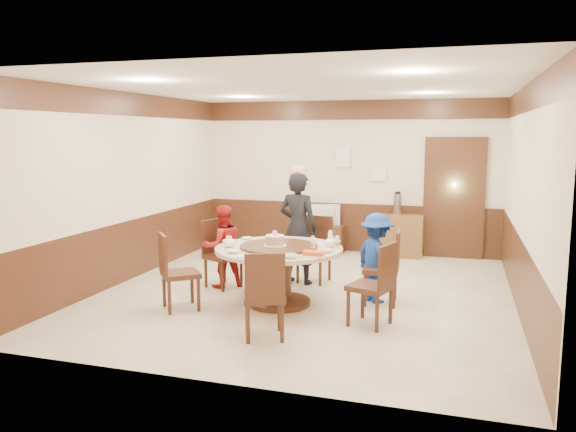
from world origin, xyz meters
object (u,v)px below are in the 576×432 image
(person_standing, at_px, (298,228))
(shrimp_platter, at_px, (314,254))
(birthday_cake, at_px, (275,240))
(banquet_table, at_px, (279,264))
(tv_stand, at_px, (322,238))
(side_cabinet, at_px, (400,236))
(television, at_px, (322,215))
(person_blue, at_px, (377,258))
(person_red, at_px, (223,246))
(thermos, at_px, (397,204))

(person_standing, height_order, shrimp_platter, person_standing)
(birthday_cake, xyz_separation_m, shrimp_platter, (0.60, -0.35, -0.07))
(banquet_table, xyz_separation_m, tv_stand, (-0.26, 3.38, -0.28))
(tv_stand, xyz_separation_m, side_cabinet, (1.45, 0.03, 0.12))
(birthday_cake, xyz_separation_m, television, (-0.22, 3.43, -0.15))
(person_blue, relative_size, side_cabinet, 1.47)
(person_blue, relative_size, television, 1.73)
(shrimp_platter, distance_m, television, 3.86)
(person_red, height_order, tv_stand, person_red)
(birthday_cake, bearing_deg, tv_stand, 93.68)
(person_red, distance_m, thermos, 3.58)
(shrimp_platter, height_order, thermos, thermos)
(banquet_table, distance_m, person_blue, 1.28)
(person_blue, bearing_deg, tv_stand, -16.77)
(shrimp_platter, xyz_separation_m, tv_stand, (-0.82, 3.77, -0.53))
(shrimp_platter, height_order, side_cabinet, shrimp_platter)
(person_red, xyz_separation_m, shrimp_platter, (1.60, -0.97, 0.18))
(shrimp_platter, bearing_deg, person_standing, 112.61)
(television, bearing_deg, side_cabinet, 169.51)
(thermos, bearing_deg, person_red, -127.30)
(television, bearing_deg, person_red, 62.87)
(person_standing, bearing_deg, shrimp_platter, 123.27)
(television, relative_size, thermos, 1.79)
(person_blue, distance_m, tv_stand, 3.25)
(tv_stand, relative_size, thermos, 2.24)
(person_blue, relative_size, tv_stand, 1.38)
(person_red, relative_size, side_cabinet, 1.48)
(person_red, distance_m, tv_stand, 2.93)
(banquet_table, xyz_separation_m, person_blue, (1.18, 0.49, 0.05))
(banquet_table, height_order, person_red, person_red)
(side_cabinet, xyz_separation_m, thermos, (-0.07, 0.00, 0.56))
(person_standing, relative_size, shrimp_platter, 5.50)
(banquet_table, height_order, person_blue, person_blue)
(banquet_table, distance_m, shrimp_platter, 0.73)
(person_blue, bearing_deg, banquet_table, 69.11)
(person_blue, distance_m, television, 3.23)
(tv_stand, height_order, thermos, thermos)
(banquet_table, xyz_separation_m, person_red, (-1.03, 0.57, 0.06))
(birthday_cake, distance_m, television, 3.44)
(person_standing, distance_m, person_blue, 1.40)
(birthday_cake, height_order, side_cabinet, birthday_cake)
(person_standing, relative_size, person_red, 1.39)
(person_standing, bearing_deg, side_cabinet, -107.73)
(thermos, bearing_deg, birthday_cake, -108.61)
(television, height_order, thermos, thermos)
(banquet_table, bearing_deg, television, 94.36)
(tv_stand, bearing_deg, television, 0.00)
(person_red, relative_size, television, 1.74)
(person_standing, height_order, person_red, person_standing)
(banquet_table, height_order, tv_stand, banquet_table)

